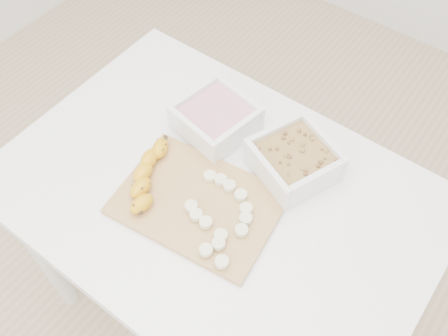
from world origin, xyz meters
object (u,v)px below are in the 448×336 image
Objects in this scene: bowl_yogurt at (216,118)px; banana at (148,176)px; bowl_granola at (294,160)px; cutting_board at (198,203)px; table at (217,213)px.

bowl_yogurt is 0.23m from banana.
bowl_yogurt is at bearing -178.18° from bowl_granola.
bowl_yogurt reaches higher than cutting_board.
cutting_board is (-0.12, -0.21, -0.03)m from bowl_granola.
table is at bearing -124.52° from bowl_granola.
banana is (-0.02, -0.23, -0.01)m from bowl_yogurt.
cutting_board is (-0.01, -0.05, 0.10)m from table.
bowl_yogurt reaches higher than table.
table is at bearing -52.49° from bowl_yogurt.
table is 0.23m from bowl_yogurt.
banana is (-0.13, -0.02, 0.03)m from cutting_board.
table is 0.20m from banana.
bowl_granola is 1.08× the size of banana.
table is at bearing 14.67° from banana.
banana is at bearing -95.82° from bowl_yogurt.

